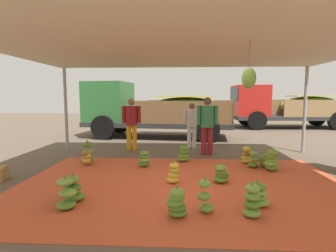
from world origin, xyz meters
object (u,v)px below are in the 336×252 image
object	(u,v)px
banana_bunch_13	(144,159)
cargo_truck_far	(285,107)
banana_bunch_8	(87,158)
banana_bunch_14	(184,154)
banana_bunch_11	(254,160)
banana_bunch_12	(88,152)
banana_bunch_10	(267,160)
cargo_truck_main	(152,110)
banana_bunch_15	(66,195)
banana_bunch_5	(252,201)
banana_bunch_4	(205,197)
banana_bunch_6	(246,155)
banana_bunch_7	(174,173)
banana_bunch_9	(221,174)
worker_0	(132,120)
worker_2	(207,121)
banana_bunch_3	(258,195)
worker_1	(192,122)
banana_bunch_1	(73,189)
banana_bunch_2	(177,203)
banana_bunch_0	(271,161)

from	to	relation	value
banana_bunch_13	cargo_truck_far	size ratio (longest dim) A/B	0.07
banana_bunch_8	banana_bunch_14	xyz separation A→B (m)	(2.49, 0.50, 0.03)
banana_bunch_11	banana_bunch_12	size ratio (longest dim) A/B	0.82
banana_bunch_10	cargo_truck_main	world-z (taller)	cargo_truck_main
banana_bunch_15	banana_bunch_5	bearing A→B (deg)	-2.86
banana_bunch_12	banana_bunch_4	bearing A→B (deg)	-46.36
banana_bunch_6	banana_bunch_8	distance (m)	4.15
banana_bunch_10	banana_bunch_13	xyz separation A→B (m)	(-3.06, -0.13, 0.02)
banana_bunch_7	banana_bunch_6	bearing A→B (deg)	42.13
banana_bunch_12	banana_bunch_9	bearing A→B (deg)	-25.75
banana_bunch_5	worker_0	distance (m)	5.51
banana_bunch_10	cargo_truck_main	xyz separation A→B (m)	(-3.40, 4.88, 1.02)
banana_bunch_4	banana_bunch_6	world-z (taller)	banana_bunch_4
banana_bunch_13	worker_0	xyz separation A→B (m)	(-0.70, 2.08, 0.80)
banana_bunch_7	banana_bunch_10	world-z (taller)	banana_bunch_7
banana_bunch_10	cargo_truck_far	size ratio (longest dim) A/B	0.07
banana_bunch_9	worker_2	xyz separation A→B (m)	(-0.04, 2.64, 0.83)
banana_bunch_6	banana_bunch_13	size ratio (longest dim) A/B	1.13
banana_bunch_9	worker_2	bearing A→B (deg)	90.85
banana_bunch_10	worker_2	bearing A→B (deg)	134.89
banana_bunch_3	worker_1	world-z (taller)	worker_1
banana_bunch_1	banana_bunch_4	xyz separation A→B (m)	(2.18, -0.36, 0.04)
banana_bunch_2	worker_0	world-z (taller)	worker_0
banana_bunch_2	banana_bunch_3	world-z (taller)	banana_bunch_2
banana_bunch_2	banana_bunch_11	bearing A→B (deg)	56.43
worker_0	worker_2	distance (m)	2.48
banana_bunch_7	banana_bunch_0	bearing A→B (deg)	23.77
cargo_truck_far	banana_bunch_1	bearing A→B (deg)	-124.72
cargo_truck_main	banana_bunch_9	bearing A→B (deg)	-71.34
banana_bunch_5	banana_bunch_6	xyz separation A→B (m)	(0.68, 3.14, -0.01)
banana_bunch_5	cargo_truck_main	world-z (taller)	cargo_truck_main
banana_bunch_1	banana_bunch_10	size ratio (longest dim) A/B	1.07
banana_bunch_5	banana_bunch_8	distance (m)	4.42
banana_bunch_5	banana_bunch_2	bearing A→B (deg)	-176.56
banana_bunch_5	banana_bunch_9	distance (m)	1.55
banana_bunch_15	worker_2	distance (m)	4.84
banana_bunch_9	banana_bunch_5	bearing A→B (deg)	-81.68
banana_bunch_14	worker_2	bearing A→B (deg)	52.38
banana_bunch_13	banana_bunch_3	bearing A→B (deg)	-46.48
banana_bunch_2	banana_bunch_6	xyz separation A→B (m)	(1.77, 3.20, 0.02)
banana_bunch_9	worker_1	distance (m)	3.75
banana_bunch_14	worker_0	world-z (taller)	worker_0
banana_bunch_0	banana_bunch_12	world-z (taller)	banana_bunch_12
banana_bunch_8	banana_bunch_4	bearing A→B (deg)	-43.58
banana_bunch_5	banana_bunch_7	distance (m)	1.87
banana_bunch_3	cargo_truck_far	xyz separation A→B (m)	(4.66, 11.18, 1.03)
banana_bunch_3	banana_bunch_11	size ratio (longest dim) A/B	0.92
banana_bunch_7	cargo_truck_main	bearing A→B (deg)	100.17
banana_bunch_10	banana_bunch_15	size ratio (longest dim) A/B	0.83
banana_bunch_15	worker_1	world-z (taller)	worker_1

